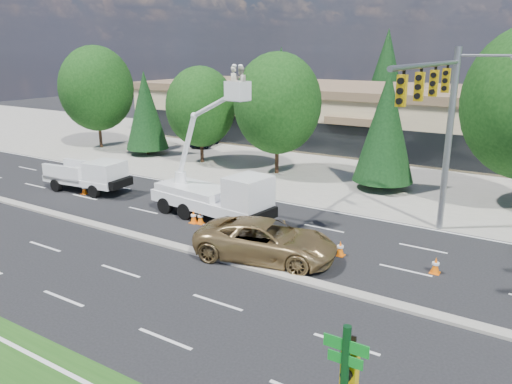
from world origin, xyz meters
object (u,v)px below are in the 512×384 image
Objects in this scene: utility_pickup at (90,179)px; minivan at (266,240)px; bucket_truck at (219,189)px; signal_mast at (442,115)px.

utility_pickup is 15.36m from minivan.
utility_pickup is at bearing -173.55° from bucket_truck.
bucket_truck is at bearing 45.26° from minivan.
signal_mast reaches higher than utility_pickup.
bucket_truck is 1.32× the size of minivan.
bucket_truck is at bearing -164.11° from signal_mast.
signal_mast reaches higher than bucket_truck.
minivan is (4.71, -2.96, -0.91)m from bucket_truck.
utility_pickup reaches higher than minivan.
signal_mast is 1.24× the size of bucket_truck.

